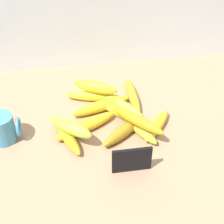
# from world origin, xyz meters

# --- Properties ---
(counter_top) EXTENTS (1.10, 0.76, 0.03)m
(counter_top) POSITION_xyz_m (0.00, 0.00, 0.01)
(counter_top) COLOR #A1795C
(counter_top) RESTS_ON ground
(chalkboard_sign) EXTENTS (0.11, 0.02, 0.08)m
(chalkboard_sign) POSITION_xyz_m (-0.04, -0.18, 0.07)
(chalkboard_sign) COLOR black
(chalkboard_sign) RESTS_ON counter_top
(coffee_mug) EXTENTS (0.09, 0.08, 0.09)m
(coffee_mug) POSITION_xyz_m (-0.40, -0.00, 0.08)
(coffee_mug) COLOR teal
(coffee_mug) RESTS_ON counter_top
(banana_0) EXTENTS (0.11, 0.18, 0.03)m
(banana_0) POSITION_xyz_m (0.01, -0.03, 0.05)
(banana_0) COLOR #AFC331
(banana_0) RESTS_ON counter_top
(banana_1) EXTENTS (0.20, 0.13, 0.04)m
(banana_1) POSITION_xyz_m (-0.15, -0.00, 0.05)
(banana_1) COLOR yellow
(banana_1) RESTS_ON counter_top
(banana_2) EXTENTS (0.19, 0.08, 0.03)m
(banana_2) POSITION_xyz_m (-0.11, 0.15, 0.05)
(banana_2) COLOR yellow
(banana_2) RESTS_ON counter_top
(banana_3) EXTENTS (0.16, 0.18, 0.03)m
(banana_3) POSITION_xyz_m (-0.03, 0.10, 0.05)
(banana_3) COLOR #B7C638
(banana_3) RESTS_ON counter_top
(banana_4) EXTENTS (0.10, 0.18, 0.04)m
(banana_4) POSITION_xyz_m (-0.21, -0.03, 0.05)
(banana_4) COLOR gold
(banana_4) RESTS_ON counter_top
(banana_5) EXTENTS (0.15, 0.15, 0.03)m
(banana_5) POSITION_xyz_m (-0.02, 0.04, 0.05)
(banana_5) COLOR gold
(banana_5) RESTS_ON counter_top
(banana_6) EXTENTS (0.16, 0.13, 0.04)m
(banana_6) POSITION_xyz_m (-0.04, -0.04, 0.05)
(banana_6) COLOR #9F761B
(banana_6) RESTS_ON counter_top
(banana_7) EXTENTS (0.13, 0.15, 0.04)m
(banana_7) POSITION_xyz_m (0.07, -0.03, 0.05)
(banana_7) COLOR yellow
(banana_7) RESTS_ON counter_top
(banana_8) EXTENTS (0.21, 0.10, 0.04)m
(banana_8) POSITION_xyz_m (-0.09, 0.09, 0.05)
(banana_8) COLOR gold
(banana_8) RESTS_ON counter_top
(banana_9) EXTENTS (0.04, 0.20, 0.03)m
(banana_9) POSITION_xyz_m (0.03, 0.14, 0.05)
(banana_9) COLOR #AD9620
(banana_9) RESTS_ON counter_top
(banana_10) EXTENTS (0.16, 0.11, 0.04)m
(banana_10) POSITION_xyz_m (-0.10, 0.15, 0.09)
(banana_10) COLOR gold
(banana_10) RESTS_ON banana_2
(banana_11) EXTENTS (0.14, 0.14, 0.04)m
(banana_11) POSITION_xyz_m (-0.20, -0.04, 0.09)
(banana_11) COLOR #A2C137
(banana_11) RESTS_ON banana_4
(banana_12) EXTENTS (0.15, 0.17, 0.04)m
(banana_12) POSITION_xyz_m (0.01, -0.03, 0.08)
(banana_12) COLOR #BB9517
(banana_12) RESTS_ON banana_0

